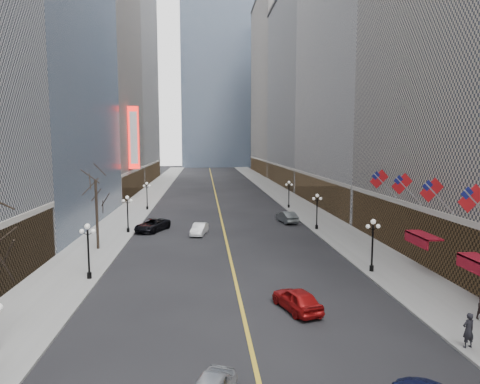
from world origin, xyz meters
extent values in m
cube|color=gray|center=(14.00, 70.00, 0.07)|extent=(6.00, 230.00, 0.15)
cube|color=gray|center=(-14.00, 70.00, 0.07)|extent=(6.00, 230.00, 0.15)
cube|color=gold|center=(0.00, 80.00, 0.01)|extent=(0.25, 200.00, 0.02)
cube|color=#483C30|center=(18.40, 29.00, 2.60)|extent=(2.80, 41.00, 5.00)
cube|color=beige|center=(30.00, 68.00, 34.00)|extent=(26.00, 36.00, 68.00)
cube|color=#483C30|center=(18.40, 68.00, 2.60)|extent=(2.80, 35.00, 5.00)
cube|color=#97979A|center=(30.00, 106.00, 24.00)|extent=(26.00, 40.00, 48.00)
cube|color=#483C30|center=(18.40, 106.00, 2.60)|extent=(2.80, 39.00, 5.00)
cube|color=#A49887|center=(30.00, 149.00, 31.00)|extent=(26.00, 46.00, 62.00)
cube|color=#483C30|center=(18.40, 149.00, 2.60)|extent=(2.80, 45.00, 5.00)
cube|color=#A49887|center=(-30.00, 87.00, 25.00)|extent=(26.00, 30.00, 50.00)
cube|color=#483C30|center=(-18.40, 87.00, 2.60)|extent=(2.80, 29.00, 5.00)
cube|color=beige|center=(-30.00, 121.00, 36.00)|extent=(26.00, 38.00, 72.00)
cube|color=#483C30|center=(-18.40, 121.00, 2.60)|extent=(2.80, 37.00, 5.00)
cylinder|color=black|center=(11.80, 30.00, 0.40)|extent=(0.36, 0.36, 0.50)
cylinder|color=black|center=(11.80, 30.00, 2.15)|extent=(0.16, 0.16, 4.00)
sphere|color=white|center=(11.80, 30.00, 4.45)|extent=(0.44, 0.44, 0.44)
sphere|color=white|center=(11.35, 30.00, 4.05)|extent=(0.36, 0.36, 0.36)
sphere|color=white|center=(12.25, 30.00, 4.05)|extent=(0.36, 0.36, 0.36)
cylinder|color=black|center=(11.80, 48.00, 0.40)|extent=(0.36, 0.36, 0.50)
cylinder|color=black|center=(11.80, 48.00, 2.15)|extent=(0.16, 0.16, 4.00)
sphere|color=white|center=(11.80, 48.00, 4.45)|extent=(0.44, 0.44, 0.44)
sphere|color=white|center=(11.35, 48.00, 4.05)|extent=(0.36, 0.36, 0.36)
sphere|color=white|center=(12.25, 48.00, 4.05)|extent=(0.36, 0.36, 0.36)
cylinder|color=black|center=(11.80, 66.00, 0.40)|extent=(0.36, 0.36, 0.50)
cylinder|color=black|center=(11.80, 66.00, 2.15)|extent=(0.16, 0.16, 4.00)
sphere|color=white|center=(11.80, 66.00, 4.45)|extent=(0.44, 0.44, 0.44)
sphere|color=white|center=(11.35, 66.00, 4.05)|extent=(0.36, 0.36, 0.36)
sphere|color=white|center=(12.25, 66.00, 4.05)|extent=(0.36, 0.36, 0.36)
cylinder|color=black|center=(-11.80, 30.00, 0.40)|extent=(0.36, 0.36, 0.50)
cylinder|color=black|center=(-11.80, 30.00, 2.15)|extent=(0.16, 0.16, 4.00)
sphere|color=white|center=(-11.80, 30.00, 4.45)|extent=(0.44, 0.44, 0.44)
sphere|color=white|center=(-12.25, 30.00, 4.05)|extent=(0.36, 0.36, 0.36)
sphere|color=white|center=(-11.35, 30.00, 4.05)|extent=(0.36, 0.36, 0.36)
cylinder|color=black|center=(-11.80, 48.00, 0.40)|extent=(0.36, 0.36, 0.50)
cylinder|color=black|center=(-11.80, 48.00, 2.15)|extent=(0.16, 0.16, 4.00)
sphere|color=white|center=(-11.80, 48.00, 4.45)|extent=(0.44, 0.44, 0.44)
sphere|color=white|center=(-12.25, 48.00, 4.05)|extent=(0.36, 0.36, 0.36)
sphere|color=white|center=(-11.35, 48.00, 4.05)|extent=(0.36, 0.36, 0.36)
cylinder|color=black|center=(-11.80, 66.00, 0.40)|extent=(0.36, 0.36, 0.50)
cylinder|color=black|center=(-11.80, 66.00, 2.15)|extent=(0.16, 0.16, 4.00)
sphere|color=white|center=(-11.80, 66.00, 4.45)|extent=(0.44, 0.44, 0.44)
sphere|color=white|center=(-12.25, 66.00, 4.05)|extent=(0.36, 0.36, 0.36)
sphere|color=white|center=(-11.35, 66.00, 4.05)|extent=(0.36, 0.36, 0.36)
cube|color=red|center=(15.15, 22.00, 7.45)|extent=(1.94, 0.04, 1.94)
cube|color=navy|center=(14.80, 22.00, 7.80)|extent=(0.88, 0.06, 0.88)
cylinder|color=#B2B2B7|center=(15.80, 27.00, 6.80)|extent=(2.49, 0.12, 2.49)
cube|color=red|center=(15.15, 27.00, 7.45)|extent=(1.94, 0.04, 1.94)
cube|color=navy|center=(14.80, 27.00, 7.80)|extent=(0.88, 0.06, 0.88)
cylinder|color=#B2B2B7|center=(15.80, 32.00, 6.80)|extent=(2.49, 0.12, 2.49)
cube|color=red|center=(15.15, 32.00, 7.45)|extent=(1.94, 0.04, 1.94)
cube|color=navy|center=(14.80, 32.00, 7.80)|extent=(0.88, 0.06, 0.88)
cylinder|color=#B2B2B7|center=(15.80, 37.00, 6.80)|extent=(2.49, 0.12, 2.49)
cube|color=red|center=(15.15, 37.00, 7.45)|extent=(1.94, 0.04, 1.94)
cube|color=navy|center=(14.80, 37.00, 7.80)|extent=(0.88, 0.06, 0.88)
cube|color=maroon|center=(15.65, 22.00, 2.80)|extent=(0.10, 4.00, 0.90)
cube|color=maroon|center=(16.30, 30.00, 3.20)|extent=(1.40, 4.00, 0.15)
cube|color=maroon|center=(15.65, 30.00, 2.80)|extent=(0.10, 4.00, 0.90)
cube|color=red|center=(-15.90, 80.00, 12.00)|extent=(2.00, 0.50, 12.00)
cube|color=white|center=(-15.85, 80.00, 12.00)|extent=(1.40, 0.55, 10.00)
cylinder|color=#2D231C|center=(-13.50, 40.00, 3.75)|extent=(0.28, 0.28, 7.20)
imported|color=white|center=(-3.08, 46.51, 0.69)|extent=(2.27, 4.40, 1.38)
imported|color=black|center=(-9.00, 49.12, 0.78)|extent=(4.63, 6.19, 1.56)
imported|color=maroon|center=(3.62, 22.40, 0.77)|extent=(3.07, 4.84, 1.53)
imported|color=#545B5D|center=(9.00, 53.40, 0.80)|extent=(2.52, 5.05, 1.59)
imported|color=black|center=(11.60, 16.24, 1.12)|extent=(0.78, 0.63, 1.94)
camera|label=1|loc=(-2.46, -4.53, 11.14)|focal=32.00mm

